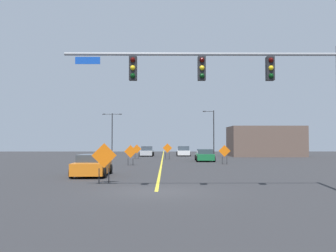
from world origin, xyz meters
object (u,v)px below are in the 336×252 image
object	(u,v)px
traffic_signal_assembly	(238,78)
car_green_distant	(205,155)
construction_sign_median_near	(225,152)
street_lamp_near_left	(213,130)
car_silver_approaching	(147,152)
car_orange_far	(92,166)
construction_sign_left_lane	(104,158)
street_lamp_mid_left	(112,130)
construction_sign_median_far	(167,149)
construction_sign_left_shoulder	(131,153)
construction_sign_right_shoulder	(137,150)
car_white_passing	(183,151)

from	to	relation	value
traffic_signal_assembly	car_green_distant	distance (m)	25.56
construction_sign_median_near	street_lamp_near_left	bearing A→B (deg)	85.39
car_silver_approaching	car_orange_far	xyz separation A→B (m)	(-1.90, -31.57, -0.03)
traffic_signal_assembly	construction_sign_left_lane	bearing A→B (deg)	153.30
car_green_distant	car_silver_approaching	bearing A→B (deg)	116.96
street_lamp_mid_left	construction_sign_median_far	world-z (taller)	street_lamp_mid_left
street_lamp_near_left	construction_sign_left_shoulder	size ratio (longest dim) A/B	3.86
construction_sign_left_lane	street_lamp_near_left	bearing A→B (deg)	75.02
traffic_signal_assembly	car_green_distant	size ratio (longest dim) A/B	2.63
traffic_signal_assembly	construction_sign_right_shoulder	distance (m)	31.67
street_lamp_mid_left	car_green_distant	world-z (taller)	street_lamp_mid_left
construction_sign_median_near	construction_sign_right_shoulder	bearing A→B (deg)	129.50
construction_sign_right_shoulder	car_white_passing	size ratio (longest dim) A/B	0.39
construction_sign_left_shoulder	car_silver_approaching	bearing A→B (deg)	88.82
street_lamp_near_left	car_orange_far	bearing A→B (deg)	-108.78
traffic_signal_assembly	construction_sign_median_near	bearing A→B (deg)	82.80
street_lamp_mid_left	construction_sign_right_shoulder	size ratio (longest dim) A/B	3.87
car_white_passing	construction_sign_median_far	bearing A→B (deg)	-102.54
construction_sign_left_shoulder	traffic_signal_assembly	bearing A→B (deg)	-70.30
car_green_distant	car_white_passing	bearing A→B (deg)	96.30
street_lamp_mid_left	car_silver_approaching	bearing A→B (deg)	-53.28
construction_sign_left_shoulder	car_silver_approaching	xyz separation A→B (m)	(0.44, 21.27, -0.49)
construction_sign_left_shoulder	car_orange_far	world-z (taller)	construction_sign_left_shoulder
construction_sign_right_shoulder	car_silver_approaching	world-z (taller)	construction_sign_right_shoulder
construction_sign_left_lane	street_lamp_mid_left	bearing A→B (deg)	97.62
construction_sign_left_shoulder	car_orange_far	bearing A→B (deg)	-98.10
car_green_distant	traffic_signal_assembly	bearing A→B (deg)	-92.61
construction_sign_left_lane	car_orange_far	bearing A→B (deg)	108.54
street_lamp_near_left	car_white_passing	size ratio (longest dim) A/B	1.55
construction_sign_left_lane	car_white_passing	bearing A→B (deg)	80.93
construction_sign_median_far	car_silver_approaching	size ratio (longest dim) A/B	0.49
street_lamp_mid_left	construction_sign_median_far	size ratio (longest dim) A/B	3.57
street_lamp_near_left	construction_sign_right_shoulder	xyz separation A→B (m)	(-11.21, -12.93, -2.85)
car_silver_approaching	car_white_passing	bearing A→B (deg)	10.58
construction_sign_median_near	street_lamp_mid_left	bearing A→B (deg)	117.67
construction_sign_median_far	car_white_passing	size ratio (longest dim) A/B	0.42
construction_sign_median_far	car_orange_far	size ratio (longest dim) A/B	0.43
construction_sign_median_near	construction_sign_right_shoulder	size ratio (longest dim) A/B	1.02
traffic_signal_assembly	construction_sign_median_far	size ratio (longest dim) A/B	6.24
construction_sign_left_lane	traffic_signal_assembly	bearing A→B (deg)	-26.70
street_lamp_near_left	car_orange_far	size ratio (longest dim) A/B	1.59
construction_sign_left_lane	car_green_distant	bearing A→B (deg)	71.01
street_lamp_near_left	car_orange_far	world-z (taller)	street_lamp_near_left
construction_sign_left_shoulder	construction_sign_right_shoulder	distance (m)	12.85
traffic_signal_assembly	street_lamp_mid_left	bearing A→B (deg)	104.52
car_silver_approaching	car_orange_far	distance (m)	31.62
car_silver_approaching	car_white_passing	size ratio (longest dim) A/B	0.86
construction_sign_left_shoulder	car_orange_far	size ratio (longest dim) A/B	0.41
traffic_signal_assembly	construction_sign_median_near	distance (m)	19.97
car_silver_approaching	car_white_passing	xyz separation A→B (m)	(5.45, 1.02, 0.01)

